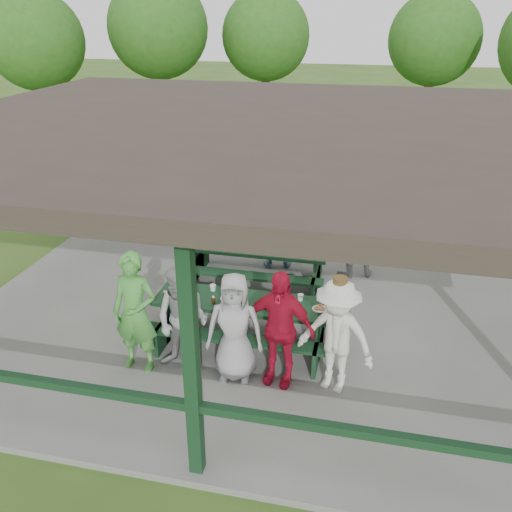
% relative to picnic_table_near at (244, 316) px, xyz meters
% --- Properties ---
extents(ground, '(90.00, 90.00, 0.00)m').
position_rel_picnic_table_near_xyz_m(ground, '(0.10, 1.20, -0.58)').
color(ground, '#2E5219').
rests_on(ground, ground).
extents(concrete_slab, '(10.00, 8.00, 0.10)m').
position_rel_picnic_table_near_xyz_m(concrete_slab, '(0.10, 1.20, -0.53)').
color(concrete_slab, slate).
rests_on(concrete_slab, ground).
extents(pavilion_structure, '(10.60, 8.60, 3.24)m').
position_rel_picnic_table_near_xyz_m(pavilion_structure, '(0.10, 1.20, 2.59)').
color(pavilion_structure, black).
rests_on(pavilion_structure, concrete_slab).
extents(picnic_table_near, '(2.72, 1.39, 0.75)m').
position_rel_picnic_table_near_xyz_m(picnic_table_near, '(0.00, 0.00, 0.00)').
color(picnic_table_near, black).
rests_on(picnic_table_near, concrete_slab).
extents(picnic_table_far, '(2.68, 1.39, 0.75)m').
position_rel_picnic_table_near_xyz_m(picnic_table_far, '(-0.28, 2.00, -0.00)').
color(picnic_table_far, black).
rests_on(picnic_table_far, concrete_slab).
extents(table_setting, '(2.49, 0.45, 0.10)m').
position_rel_picnic_table_near_xyz_m(table_setting, '(0.03, 0.03, 0.31)').
color(table_setting, white).
rests_on(table_setting, picnic_table_near).
extents(contestant_green, '(0.68, 0.47, 1.81)m').
position_rel_picnic_table_near_xyz_m(contestant_green, '(-1.33, -0.94, 0.43)').
color(contestant_green, '#46953B').
rests_on(contestant_green, concrete_slab).
extents(contestant_grey_left, '(0.88, 0.73, 1.62)m').
position_rel_picnic_table_near_xyz_m(contestant_grey_left, '(-0.67, -0.83, 0.33)').
color(contestant_grey_left, gray).
rests_on(contestant_grey_left, concrete_slab).
extents(contestant_grey_mid, '(0.84, 0.61, 1.60)m').
position_rel_picnic_table_near_xyz_m(contestant_grey_mid, '(0.08, -0.84, 0.32)').
color(contestant_grey_mid, '#99999C').
rests_on(contestant_grey_mid, concrete_slab).
extents(contestant_red, '(1.06, 0.57, 1.71)m').
position_rel_picnic_table_near_xyz_m(contestant_red, '(0.69, -0.80, 0.38)').
color(contestant_red, '#B1102A').
rests_on(contestant_red, concrete_slab).
extents(contestant_white_fedora, '(1.20, 0.89, 1.71)m').
position_rel_picnic_table_near_xyz_m(contestant_white_fedora, '(1.47, -0.79, 0.35)').
color(contestant_white_fedora, silver).
rests_on(contestant_white_fedora, concrete_slab).
extents(spectator_lblue, '(1.46, 0.74, 1.51)m').
position_rel_picnic_table_near_xyz_m(spectator_lblue, '(-0.01, 2.84, 0.28)').
color(spectator_lblue, '#7BA7BF').
rests_on(spectator_lblue, concrete_slab).
extents(spectator_blue, '(0.72, 0.59, 1.71)m').
position_rel_picnic_table_near_xyz_m(spectator_blue, '(-1.76, 3.49, 0.37)').
color(spectator_blue, '#4661B6').
rests_on(spectator_blue, concrete_slab).
extents(spectator_grey, '(1.04, 0.94, 1.76)m').
position_rel_picnic_table_near_xyz_m(spectator_grey, '(1.46, 2.78, 0.40)').
color(spectator_grey, '#949497').
rests_on(spectator_grey, concrete_slab).
extents(pickup_truck, '(5.90, 4.43, 1.49)m').
position_rel_picnic_table_near_xyz_m(pickup_truck, '(3.18, 9.68, 0.17)').
color(pickup_truck, silver).
rests_on(pickup_truck, ground).
extents(farm_trailer, '(3.95, 1.85, 1.38)m').
position_rel_picnic_table_near_xyz_m(farm_trailer, '(-1.75, 8.69, 0.11)').
color(farm_trailer, '#1B3E99').
rests_on(farm_trailer, ground).
extents(tree_far_left, '(3.88, 3.88, 6.07)m').
position_rel_picnic_table_near_xyz_m(tree_far_left, '(-7.03, 14.51, 3.53)').
color(tree_far_left, '#352015').
rests_on(tree_far_left, ground).
extents(tree_left, '(3.57, 3.57, 5.58)m').
position_rel_picnic_table_near_xyz_m(tree_left, '(-3.11, 16.31, 3.20)').
color(tree_left, '#352015').
rests_on(tree_left, ground).
extents(tree_mid, '(3.52, 3.52, 5.49)m').
position_rel_picnic_table_near_xyz_m(tree_mid, '(3.50, 16.51, 3.14)').
color(tree_mid, '#352015').
rests_on(tree_mid, ground).
extents(tree_edge_left, '(3.52, 3.52, 5.50)m').
position_rel_picnic_table_near_xyz_m(tree_edge_left, '(-10.76, 11.90, 3.15)').
color(tree_edge_left, '#352015').
rests_on(tree_edge_left, ground).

